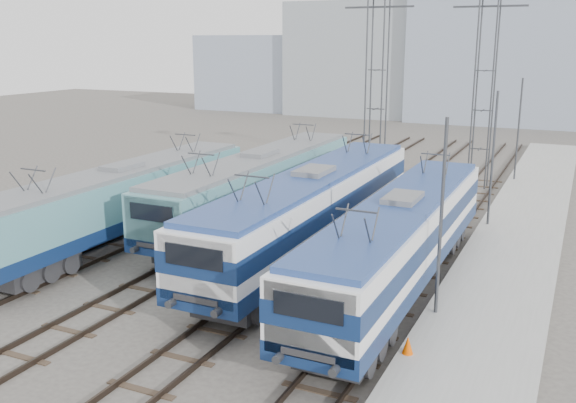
{
  "coord_description": "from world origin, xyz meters",
  "views": [
    {
      "loc": [
        12.64,
        -18.66,
        9.38
      ],
      "look_at": [
        0.66,
        7.0,
        2.23
      ],
      "focal_mm": 40.0,
      "sensor_mm": 36.0,
      "label": 1
    }
  ],
  "objects_px": {
    "catenary_tower_east": "(484,84)",
    "mast_mid": "(492,162)",
    "locomotive_far_left": "(121,198)",
    "locomotive_center_right": "(312,207)",
    "mast_rear": "(518,132)",
    "catenary_tower_west": "(376,83)",
    "locomotive_far_right": "(400,236)",
    "locomotive_center_left": "(258,184)",
    "mast_front": "(441,223)",
    "safety_cone": "(408,345)"
  },
  "relations": [
    {
      "from": "locomotive_center_right",
      "to": "locomotive_far_left",
      "type": "bearing_deg",
      "value": -169.56
    },
    {
      "from": "locomotive_far_right",
      "to": "mast_front",
      "type": "relative_size",
      "value": 2.53
    },
    {
      "from": "catenary_tower_west",
      "to": "locomotive_far_right",
      "type": "bearing_deg",
      "value": -69.61
    },
    {
      "from": "safety_cone",
      "to": "locomotive_far_right",
      "type": "bearing_deg",
      "value": 108.62
    },
    {
      "from": "catenary_tower_west",
      "to": "mast_rear",
      "type": "distance_m",
      "value": 9.99
    },
    {
      "from": "locomotive_center_left",
      "to": "locomotive_far_left",
      "type": "bearing_deg",
      "value": -130.74
    },
    {
      "from": "mast_front",
      "to": "mast_mid",
      "type": "height_order",
      "value": "same"
    },
    {
      "from": "locomotive_center_left",
      "to": "catenary_tower_west",
      "type": "relative_size",
      "value": 1.51
    },
    {
      "from": "catenary_tower_west",
      "to": "mast_mid",
      "type": "distance_m",
      "value": 12.16
    },
    {
      "from": "locomotive_far_right",
      "to": "catenary_tower_west",
      "type": "relative_size",
      "value": 1.47
    },
    {
      "from": "locomotive_center_right",
      "to": "catenary_tower_east",
      "type": "distance_m",
      "value": 18.92
    },
    {
      "from": "catenary_tower_west",
      "to": "mast_rear",
      "type": "relative_size",
      "value": 1.71
    },
    {
      "from": "locomotive_far_right",
      "to": "mast_mid",
      "type": "height_order",
      "value": "mast_mid"
    },
    {
      "from": "catenary_tower_west",
      "to": "mast_mid",
      "type": "relative_size",
      "value": 1.71
    },
    {
      "from": "locomotive_far_right",
      "to": "mast_mid",
      "type": "bearing_deg",
      "value": 79.68
    },
    {
      "from": "catenary_tower_west",
      "to": "mast_front",
      "type": "height_order",
      "value": "catenary_tower_west"
    },
    {
      "from": "locomotive_center_left",
      "to": "catenary_tower_west",
      "type": "bearing_deg",
      "value": 79.7
    },
    {
      "from": "locomotive_far_left",
      "to": "locomotive_center_left",
      "type": "bearing_deg",
      "value": 49.26
    },
    {
      "from": "locomotive_far_left",
      "to": "locomotive_center_right",
      "type": "bearing_deg",
      "value": 10.44
    },
    {
      "from": "catenary_tower_west",
      "to": "mast_mid",
      "type": "height_order",
      "value": "catenary_tower_west"
    },
    {
      "from": "catenary_tower_east",
      "to": "safety_cone",
      "type": "bearing_deg",
      "value": -85.49
    },
    {
      "from": "locomotive_far_left",
      "to": "locomotive_center_left",
      "type": "relative_size",
      "value": 0.97
    },
    {
      "from": "locomotive_far_right",
      "to": "mast_mid",
      "type": "distance_m",
      "value": 10.4
    },
    {
      "from": "mast_front",
      "to": "mast_mid",
      "type": "xyz_separation_m",
      "value": [
        0.0,
        12.0,
        0.0
      ]
    },
    {
      "from": "catenary_tower_east",
      "to": "mast_front",
      "type": "relative_size",
      "value": 1.71
    },
    {
      "from": "locomotive_far_left",
      "to": "locomotive_center_right",
      "type": "distance_m",
      "value": 9.15
    },
    {
      "from": "locomotive_center_right",
      "to": "safety_cone",
      "type": "xyz_separation_m",
      "value": [
        6.25,
        -7.41,
        -1.82
      ]
    },
    {
      "from": "locomotive_far_left",
      "to": "locomotive_far_right",
      "type": "bearing_deg",
      "value": -2.38
    },
    {
      "from": "catenary_tower_west",
      "to": "catenary_tower_east",
      "type": "bearing_deg",
      "value": 17.1
    },
    {
      "from": "catenary_tower_west",
      "to": "mast_mid",
      "type": "xyz_separation_m",
      "value": [
        8.6,
        -8.0,
        -3.14
      ]
    },
    {
      "from": "catenary_tower_west",
      "to": "mast_front",
      "type": "xyz_separation_m",
      "value": [
        8.6,
        -20.0,
        -3.14
      ]
    },
    {
      "from": "locomotive_far_right",
      "to": "catenary_tower_east",
      "type": "height_order",
      "value": "catenary_tower_east"
    },
    {
      "from": "mast_mid",
      "to": "catenary_tower_west",
      "type": "bearing_deg",
      "value": 137.07
    },
    {
      "from": "locomotive_center_left",
      "to": "mast_front",
      "type": "height_order",
      "value": "mast_front"
    },
    {
      "from": "catenary_tower_east",
      "to": "locomotive_center_left",
      "type": "bearing_deg",
      "value": -121.33
    },
    {
      "from": "mast_mid",
      "to": "mast_rear",
      "type": "distance_m",
      "value": 12.0
    },
    {
      "from": "locomotive_far_left",
      "to": "locomotive_far_right",
      "type": "height_order",
      "value": "locomotive_far_right"
    },
    {
      "from": "locomotive_center_left",
      "to": "catenary_tower_east",
      "type": "relative_size",
      "value": 1.51
    },
    {
      "from": "locomotive_center_right",
      "to": "catenary_tower_west",
      "type": "xyz_separation_m",
      "value": [
        -2.25,
        15.94,
        4.25
      ]
    },
    {
      "from": "locomotive_far_right",
      "to": "mast_front",
      "type": "height_order",
      "value": "mast_front"
    },
    {
      "from": "mast_mid",
      "to": "mast_rear",
      "type": "height_order",
      "value": "same"
    },
    {
      "from": "catenary_tower_west",
      "to": "catenary_tower_east",
      "type": "xyz_separation_m",
      "value": [
        6.5,
        2.0,
        0.0
      ]
    },
    {
      "from": "locomotive_far_right",
      "to": "mast_rear",
      "type": "relative_size",
      "value": 2.53
    },
    {
      "from": "catenary_tower_east",
      "to": "mast_mid",
      "type": "distance_m",
      "value": 10.69
    },
    {
      "from": "locomotive_far_left",
      "to": "locomotive_center_right",
      "type": "height_order",
      "value": "locomotive_center_right"
    },
    {
      "from": "locomotive_center_right",
      "to": "safety_cone",
      "type": "height_order",
      "value": "locomotive_center_right"
    },
    {
      "from": "locomotive_far_left",
      "to": "locomotive_center_right",
      "type": "relative_size",
      "value": 0.93
    },
    {
      "from": "mast_rear",
      "to": "safety_cone",
      "type": "bearing_deg",
      "value": -90.21
    },
    {
      "from": "locomotive_far_right",
      "to": "catenary_tower_east",
      "type": "bearing_deg",
      "value": 90.71
    },
    {
      "from": "locomotive_center_left",
      "to": "mast_rear",
      "type": "bearing_deg",
      "value": 56.47
    }
  ]
}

